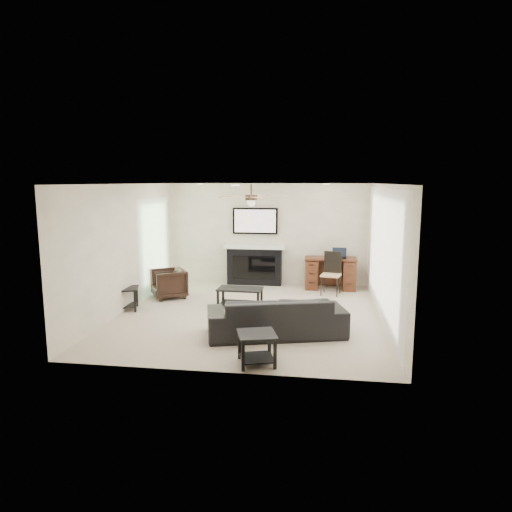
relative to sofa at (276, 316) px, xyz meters
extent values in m
plane|color=#BCA897|center=(-0.61, 1.14, -0.33)|extent=(5.50, 5.50, 0.00)
cube|color=white|center=(-0.61, 1.14, 2.17)|extent=(5.00, 5.50, 0.04)
cube|color=#EFE0CA|center=(-0.61, 3.89, 0.92)|extent=(5.00, 0.04, 2.50)
cube|color=#EFE0CA|center=(-0.61, -1.61, 0.92)|extent=(5.00, 0.04, 2.50)
cube|color=#EFE0CA|center=(-3.11, 1.14, 0.92)|extent=(0.04, 5.50, 2.50)
cube|color=#EFE0CA|center=(1.89, 1.14, 0.92)|extent=(0.04, 5.50, 2.50)
cube|color=white|center=(1.84, 1.24, 0.90)|extent=(0.04, 5.10, 2.40)
cube|color=#93BC89|center=(-3.08, 2.69, 0.72)|extent=(0.04, 1.80, 2.10)
cylinder|color=#382619|center=(-0.61, 1.24, 1.92)|extent=(1.40, 1.40, 0.30)
imported|color=black|center=(0.00, 0.00, 0.00)|extent=(2.43, 1.45, 0.66)
imported|color=black|center=(-2.60, 2.15, -0.01)|extent=(0.96, 0.95, 0.64)
cube|color=black|center=(-0.90, 1.60, -0.13)|extent=(0.92, 0.53, 0.40)
cube|color=black|center=(-0.15, -1.25, -0.11)|extent=(0.65, 0.65, 0.45)
cube|color=black|center=(-3.15, 1.10, -0.11)|extent=(0.63, 0.63, 0.45)
cube|color=black|center=(-0.92, 3.72, 0.62)|extent=(1.52, 0.34, 1.91)
cube|color=#38170E|center=(0.95, 3.49, 0.05)|extent=(1.22, 0.56, 0.76)
cube|color=black|center=(0.95, 2.94, 0.15)|extent=(0.50, 0.52, 0.97)
cube|color=black|center=(1.15, 3.47, 0.54)|extent=(0.33, 0.24, 0.23)
camera|label=1|loc=(0.71, -7.30, 2.21)|focal=32.00mm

